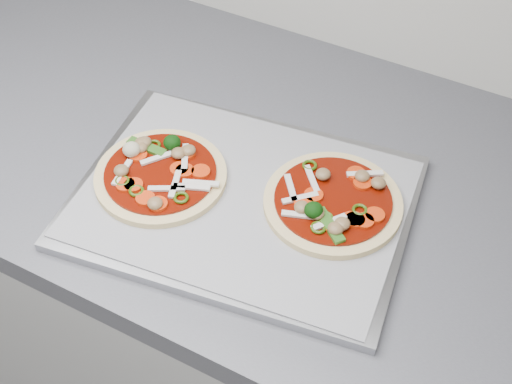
% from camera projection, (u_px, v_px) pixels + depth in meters
% --- Properties ---
extents(baking_tray, '(0.47, 0.37, 0.01)m').
position_uv_depth(baking_tray, '(243.00, 202.00, 0.93)').
color(baking_tray, '#999A9E').
rests_on(baking_tray, countertop).
extents(parchment, '(0.44, 0.34, 0.00)m').
position_uv_depth(parchment, '(243.00, 198.00, 0.93)').
color(parchment, gray).
rests_on(parchment, baking_tray).
extents(pizza_left, '(0.19, 0.19, 0.03)m').
position_uv_depth(pizza_left, '(160.00, 172.00, 0.94)').
color(pizza_left, '#F1CB8C').
rests_on(pizza_left, parchment).
extents(pizza_right, '(0.24, 0.24, 0.03)m').
position_uv_depth(pizza_right, '(333.00, 202.00, 0.91)').
color(pizza_right, '#F1CB8C').
rests_on(pizza_right, parchment).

